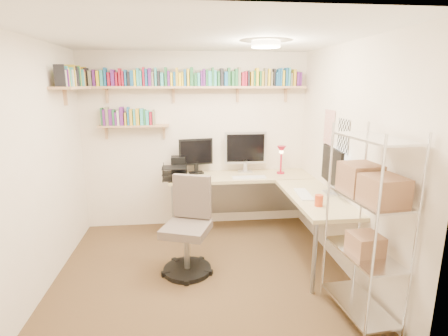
% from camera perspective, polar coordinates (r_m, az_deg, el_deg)
% --- Properties ---
extents(ground, '(3.20, 3.20, 0.00)m').
position_cam_1_polar(ground, '(4.09, -3.55, -16.78)').
color(ground, '#46301E').
rests_on(ground, ground).
extents(room_shell, '(3.24, 3.04, 2.52)m').
position_cam_1_polar(room_shell, '(3.57, -3.84, 5.23)').
color(room_shell, beige).
rests_on(room_shell, ground).
extents(wall_shelves, '(3.12, 1.09, 0.80)m').
position_cam_1_polar(wall_shelves, '(4.83, -9.80, 12.88)').
color(wall_shelves, tan).
rests_on(wall_shelves, ground).
extents(corner_desk, '(2.16, 2.10, 1.40)m').
position_cam_1_polar(corner_desk, '(4.72, 4.25, -2.01)').
color(corner_desk, '#CCBA85').
rests_on(corner_desk, ground).
extents(office_chair, '(0.61, 0.62, 1.07)m').
position_cam_1_polar(office_chair, '(3.98, -5.84, -10.43)').
color(office_chair, black).
rests_on(office_chair, ground).
extents(wire_rack, '(0.43, 0.78, 1.73)m').
position_cam_1_polar(wire_rack, '(3.17, 22.52, -5.64)').
color(wire_rack, silver).
rests_on(wire_rack, ground).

